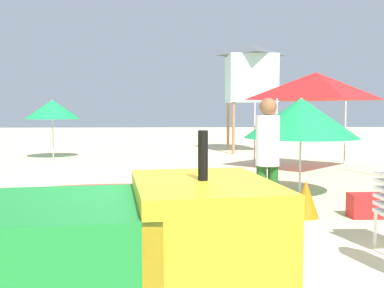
% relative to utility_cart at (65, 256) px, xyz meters
% --- Properties ---
extents(utility_cart, '(2.68, 1.58, 1.50)m').
position_rel_utility_cart_xyz_m(utility_cart, '(0.00, 0.00, 0.00)').
color(utility_cart, '#197A2D').
rests_on(utility_cart, ground).
extents(surfboard_pile, '(2.61, 0.86, 0.48)m').
position_rel_utility_cart_xyz_m(surfboard_pile, '(-0.56, 4.42, -0.55)').
color(surfboard_pile, white).
rests_on(surfboard_pile, ground).
extents(lifeguard_near_right, '(0.32, 0.32, 1.79)m').
position_rel_utility_cart_xyz_m(lifeguard_near_right, '(1.93, 3.47, 0.25)').
color(lifeguard_near_right, '#194C19').
rests_on(lifeguard_near_right, ground).
extents(popup_canopy, '(2.80, 2.80, 2.65)m').
position_rel_utility_cart_xyz_m(popup_canopy, '(4.48, 9.26, 1.49)').
color(popup_canopy, '#B2B2B7').
rests_on(popup_canopy, ground).
extents(lifeguard_tower, '(1.98, 1.98, 4.21)m').
position_rel_utility_cart_xyz_m(lifeguard_tower, '(3.72, 14.79, 2.30)').
color(lifeguard_tower, olive).
rests_on(lifeguard_tower, ground).
extents(beach_umbrella_mid, '(2.14, 2.14, 1.86)m').
position_rel_utility_cart_xyz_m(beach_umbrella_mid, '(3.04, 5.69, 0.70)').
color(beach_umbrella_mid, beige).
rests_on(beach_umbrella_mid, ground).
extents(beach_umbrella_far, '(1.85, 1.85, 1.99)m').
position_rel_utility_cart_xyz_m(beach_umbrella_far, '(-3.42, 12.82, 0.88)').
color(beach_umbrella_far, beige).
rests_on(beach_umbrella_far, ground).
extents(traffic_cone_near, '(0.40, 0.40, 0.57)m').
position_rel_utility_cart_xyz_m(traffic_cone_near, '(2.65, 4.03, -0.50)').
color(traffic_cone_near, orange).
rests_on(traffic_cone_near, ground).
extents(traffic_cone_far, '(0.41, 0.41, 0.59)m').
position_rel_utility_cart_xyz_m(traffic_cone_far, '(1.27, 2.41, -0.49)').
color(traffic_cone_far, orange).
rests_on(traffic_cone_far, ground).
extents(cooler_box, '(0.53, 0.33, 0.36)m').
position_rel_utility_cart_xyz_m(cooler_box, '(3.58, 4.00, -0.60)').
color(cooler_box, red).
rests_on(cooler_box, ground).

